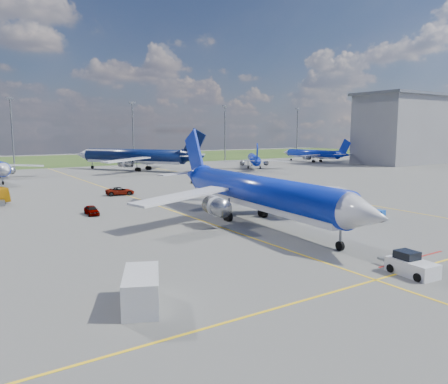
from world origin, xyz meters
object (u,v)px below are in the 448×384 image
bg_jet_ene (313,162)px  baggage_tug_c (0,201)px  bg_jet_n (135,170)px  service_car_c (196,180)px  pushback_tug (411,265)px  service_car_b (120,191)px  bg_jet_ne (254,168)px  service_car_a (92,210)px  uld_container (377,215)px  main_airliner (258,223)px  service_van (141,290)px  baggage_tug_w (233,190)px  baggage_tug_e (237,178)px  warning_post (338,196)px

bg_jet_ene → baggage_tug_c: size_ratio=7.45×
bg_jet_n → bg_jet_ene: (73.77, -2.90, 0.00)m
service_car_c → baggage_tug_c: 43.63m
bg_jet_ene → pushback_tug: bg_jet_ene is taller
service_car_b → bg_jet_ne: bearing=-50.2°
bg_jet_ne → baggage_tug_c: (-79.22, -34.39, 0.49)m
service_car_a → service_car_c: 42.03m
bg_jet_ne → service_car_a: bg_jet_ne is taller
uld_container → pushback_tug: bearing=-151.8°
main_airliner → service_van: 29.93m
main_airliner → bg_jet_ne: bearing=57.9°
pushback_tug → baggage_tug_c: size_ratio=1.25×
service_car_a → baggage_tug_w: service_car_a is taller
pushback_tug → uld_container: bearing=49.3°
service_van → baggage_tug_e: 79.42m
uld_container → service_car_c: bearing=72.8°
warning_post → main_airliner: bearing=-167.2°
service_car_c → baggage_tug_c: bearing=-120.2°
baggage_tug_e → warning_post: bearing=-123.0°
bg_jet_ne → pushback_tug: size_ratio=5.45×
main_airliner → baggage_tug_w: size_ratio=8.78×
main_airliner → baggage_tug_e: 50.88m
warning_post → bg_jet_ene: (68.95, 76.21, -1.50)m
bg_jet_ene → pushback_tug: size_ratio=5.93×
bg_jet_ne → pushback_tug: 108.58m
warning_post → baggage_tug_w: (-6.92, 21.20, -0.95)m
warning_post → bg_jet_n: bg_jet_n is taller
service_van → bg_jet_ne: bearing=73.6°
warning_post → bg_jet_ene: bearing=47.9°
main_airliner → baggage_tug_c: size_ratio=9.97×
pushback_tug → baggage_tug_w: 52.22m
service_van → service_car_c: (39.53, 62.45, -0.62)m
bg_jet_n → uld_container: size_ratio=26.14×
bg_jet_ene → service_car_a: size_ratio=8.60×
uld_container → baggage_tug_c: (-41.93, 43.51, -0.26)m
pushback_tug → bg_jet_n: bearing=85.5°
main_airliner → baggage_tug_c: bearing=131.6°
service_van → baggage_tug_e: size_ratio=1.08×
main_airliner → service_car_a: 24.77m
bg_jet_ne → service_car_b: bg_jet_ne is taller
service_van → service_car_a: (6.97, 35.88, -0.52)m
pushback_tug → service_van: size_ratio=1.07×
bg_jet_ne → service_van: size_ratio=5.81×
service_car_a → baggage_tug_e: (43.57, 25.38, -0.17)m
bg_jet_n → baggage_tug_e: 41.83m
bg_jet_ne → service_car_c: 44.58m
baggage_tug_w → baggage_tug_c: bearing=142.8°
bg_jet_ene → main_airliner: bearing=36.9°
baggage_tug_c → service_car_a: bearing=-57.7°
service_car_a → bg_jet_ne: bearing=40.0°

